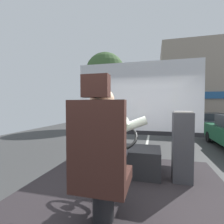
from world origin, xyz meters
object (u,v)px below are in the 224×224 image
at_px(driver_seat, 100,164).
at_px(steering_console, 124,159).
at_px(fare_box, 182,147).
at_px(parked_car_red, 179,114).
at_px(bus_driver, 104,140).
at_px(parked_car_charcoal, 208,122).
at_px(parked_car_blue, 191,117).

distance_m(driver_seat, steering_console, 1.25).
xyz_separation_m(fare_box, parked_car_red, (2.84, 22.11, -0.60)).
bearing_deg(steering_console, parked_car_red, 80.52).
bearing_deg(steering_console, driver_seat, -90.00).
bearing_deg(driver_seat, fare_box, 53.04).
height_order(steering_console, parked_car_red, steering_console).
bearing_deg(bus_driver, driver_seat, -90.00).
height_order(steering_console, parked_car_charcoal, steering_console).
bearing_deg(parked_car_blue, driver_seat, -103.41).
bearing_deg(bus_driver, parked_car_red, 80.95).
xyz_separation_m(bus_driver, fare_box, (0.83, 0.98, -0.24)).
xyz_separation_m(parked_car_blue, parked_car_red, (-0.51, 5.65, -0.01)).
distance_m(bus_driver, steering_console, 1.19).
distance_m(fare_box, parked_car_blue, 16.82).
height_order(steering_console, fare_box, fare_box).
bearing_deg(bus_driver, parked_car_blue, 76.49).
height_order(driver_seat, parked_car_red, driver_seat).
height_order(parked_car_charcoal, parked_car_blue, parked_car_blue).
xyz_separation_m(bus_driver, steering_console, (0.00, 1.08, -0.52)).
distance_m(steering_console, parked_car_charcoal, 11.49).
relative_size(driver_seat, parked_car_red, 0.33).
xyz_separation_m(bus_driver, parked_car_red, (3.68, 23.09, -0.85)).
relative_size(driver_seat, bus_driver, 1.66).
relative_size(driver_seat, parked_car_blue, 0.34).
distance_m(steering_console, parked_car_blue, 16.90).
xyz_separation_m(steering_console, parked_car_red, (3.68, 22.02, -0.33)).
bearing_deg(fare_box, parked_car_red, 82.67).
relative_size(driver_seat, fare_box, 1.33).
xyz_separation_m(steering_console, parked_car_charcoal, (4.19, 10.69, -0.34)).
relative_size(bus_driver, parked_car_red, 0.20).
xyz_separation_m(driver_seat, parked_car_blue, (4.19, 17.57, -0.66)).
height_order(driver_seat, parked_car_charcoal, driver_seat).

